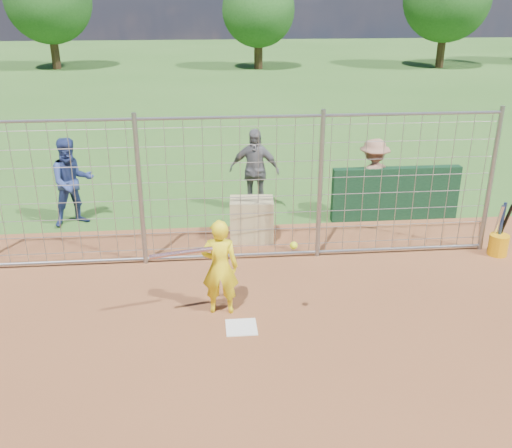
{
  "coord_description": "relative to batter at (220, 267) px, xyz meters",
  "views": [
    {
      "loc": [
        -0.43,
        -6.99,
        4.37
      ],
      "look_at": [
        0.3,
        0.8,
        1.15
      ],
      "focal_mm": 40.0,
      "sensor_mm": 36.0,
      "label": 1
    }
  ],
  "objects": [
    {
      "name": "dugout_wall",
      "position": [
        3.66,
        3.32,
        -0.17
      ],
      "size": [
        2.6,
        0.2,
        1.1
      ],
      "primitive_type": "cube",
      "color": "#11381E",
      "rests_on": "ground"
    },
    {
      "name": "equipment_in_play",
      "position": [
        -0.16,
        -0.32,
        0.41
      ],
      "size": [
        1.97,
        0.44,
        0.25
      ],
      "color": "silver",
      "rests_on": "ground"
    },
    {
      "name": "home_plate",
      "position": [
        0.26,
        -0.48,
        -0.71
      ],
      "size": [
        0.43,
        0.43,
        0.02
      ],
      "primitive_type": "cube",
      "color": "silver",
      "rests_on": "ground"
    },
    {
      "name": "bystander_b",
      "position": [
        0.86,
        4.04,
        0.17
      ],
      "size": [
        1.12,
        0.69,
        1.79
      ],
      "primitive_type": "imported",
      "rotation": [
        0.0,
        0.0,
        -0.26
      ],
      "color": "slate",
      "rests_on": "ground"
    },
    {
      "name": "tree_line",
      "position": [
        3.39,
        27.85,
        2.99
      ],
      "size": [
        44.66,
        6.72,
        6.48
      ],
      "color": "#3F2B19",
      "rests_on": "ground"
    },
    {
      "name": "bystander_a",
      "position": [
        -2.77,
        3.68,
        0.16
      ],
      "size": [
        1.06,
        0.96,
        1.76
      ],
      "primitive_type": "imported",
      "rotation": [
        0.0,
        0.0,
        0.43
      ],
      "color": "navy",
      "rests_on": "ground"
    },
    {
      "name": "bucket_with_bats",
      "position": [
        4.97,
        1.48,
        -0.48
      ],
      "size": [
        0.34,
        0.37,
        0.98
      ],
      "color": "orange",
      "rests_on": "ground"
    },
    {
      "name": "bystander_c",
      "position": [
        3.21,
        3.45,
        0.11
      ],
      "size": [
        1.19,
        0.87,
        1.66
      ],
      "primitive_type": "imported",
      "rotation": [
        0.0,
        0.0,
        3.41
      ],
      "color": "#90644E",
      "rests_on": "ground"
    },
    {
      "name": "equipment_bin",
      "position": [
        0.68,
        2.56,
        -0.32
      ],
      "size": [
        0.84,
        0.6,
        0.8
      ],
      "primitive_type": "cube",
      "rotation": [
        0.0,
        0.0,
        -0.07
      ],
      "color": "tan",
      "rests_on": "ground"
    },
    {
      "name": "batter",
      "position": [
        0.0,
        0.0,
        0.0
      ],
      "size": [
        0.55,
        0.39,
        1.44
      ],
      "primitive_type": "imported",
      "rotation": [
        0.0,
        0.0,
        3.05
      ],
      "color": "yellow",
      "rests_on": "ground"
    },
    {
      "name": "backstop_fence",
      "position": [
        0.26,
        1.72,
        0.54
      ],
      "size": [
        9.08,
        0.08,
        2.6
      ],
      "color": "gray",
      "rests_on": "ground"
    },
    {
      "name": "ground",
      "position": [
        0.26,
        -0.28,
        -0.72
      ],
      "size": [
        100.0,
        100.0,
        0.0
      ],
      "primitive_type": "plane",
      "color": "#2D591E",
      "rests_on": "ground"
    }
  ]
}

